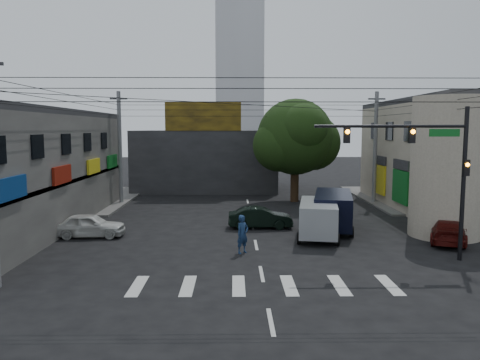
{
  "coord_description": "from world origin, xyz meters",
  "views": [
    {
      "loc": [
        -1.19,
        -22.43,
        6.19
      ],
      "look_at": [
        -0.83,
        4.0,
        3.28
      ],
      "focal_mm": 35.0,
      "sensor_mm": 36.0,
      "label": 1
    }
  ],
  "objects_px": {
    "traffic_officer": "(243,234)",
    "white_compact": "(89,225)",
    "street_tree": "(295,137)",
    "dark_sedan": "(260,218)",
    "traffic_gantry": "(429,158)",
    "utility_pole_far_right": "(375,148)",
    "maroon_sedan": "(448,231)",
    "utility_pole_far_left": "(120,148)",
    "silver_minivan": "(318,220)",
    "navy_van": "(333,212)"
  },
  "relations": [
    {
      "from": "street_tree",
      "to": "navy_van",
      "type": "bearing_deg",
      "value": -85.32
    },
    {
      "from": "dark_sedan",
      "to": "maroon_sedan",
      "type": "relative_size",
      "value": 0.83
    },
    {
      "from": "utility_pole_far_right",
      "to": "silver_minivan",
      "type": "xyz_separation_m",
      "value": [
        -6.89,
        -12.39,
        -3.57
      ]
    },
    {
      "from": "traffic_officer",
      "to": "white_compact",
      "type": "bearing_deg",
      "value": 116.51
    },
    {
      "from": "dark_sedan",
      "to": "traffic_officer",
      "type": "height_order",
      "value": "traffic_officer"
    },
    {
      "from": "utility_pole_far_left",
      "to": "dark_sedan",
      "type": "relative_size",
      "value": 2.31
    },
    {
      "from": "utility_pole_far_right",
      "to": "white_compact",
      "type": "relative_size",
      "value": 2.26
    },
    {
      "from": "dark_sedan",
      "to": "street_tree",
      "type": "bearing_deg",
      "value": -18.31
    },
    {
      "from": "white_compact",
      "to": "traffic_officer",
      "type": "height_order",
      "value": "traffic_officer"
    },
    {
      "from": "dark_sedan",
      "to": "navy_van",
      "type": "relative_size",
      "value": 0.67
    },
    {
      "from": "maroon_sedan",
      "to": "traffic_officer",
      "type": "relative_size",
      "value": 2.48
    },
    {
      "from": "maroon_sedan",
      "to": "silver_minivan",
      "type": "bearing_deg",
      "value": 12.96
    },
    {
      "from": "street_tree",
      "to": "traffic_gantry",
      "type": "height_order",
      "value": "street_tree"
    },
    {
      "from": "street_tree",
      "to": "maroon_sedan",
      "type": "bearing_deg",
      "value": -65.9
    },
    {
      "from": "utility_pole_far_left",
      "to": "maroon_sedan",
      "type": "xyz_separation_m",
      "value": [
        21.0,
        -13.53,
        -3.96
      ]
    },
    {
      "from": "traffic_gantry",
      "to": "dark_sedan",
      "type": "relative_size",
      "value": 1.81
    },
    {
      "from": "traffic_gantry",
      "to": "traffic_officer",
      "type": "bearing_deg",
      "value": 170.73
    },
    {
      "from": "utility_pole_far_left",
      "to": "traffic_officer",
      "type": "bearing_deg",
      "value": -58.01
    },
    {
      "from": "maroon_sedan",
      "to": "dark_sedan",
      "type": "bearing_deg",
      "value": 1.32
    },
    {
      "from": "street_tree",
      "to": "utility_pole_far_left",
      "type": "xyz_separation_m",
      "value": [
        -14.5,
        -1.0,
        -0.87
      ]
    },
    {
      "from": "silver_minivan",
      "to": "traffic_officer",
      "type": "distance_m",
      "value": 5.42
    },
    {
      "from": "white_compact",
      "to": "navy_van",
      "type": "xyz_separation_m",
      "value": [
        14.38,
        1.79,
        0.44
      ]
    },
    {
      "from": "utility_pole_far_right",
      "to": "navy_van",
      "type": "relative_size",
      "value": 1.55
    },
    {
      "from": "traffic_gantry",
      "to": "white_compact",
      "type": "distance_m",
      "value": 18.47
    },
    {
      "from": "white_compact",
      "to": "maroon_sedan",
      "type": "relative_size",
      "value": 0.85
    },
    {
      "from": "street_tree",
      "to": "maroon_sedan",
      "type": "relative_size",
      "value": 1.82
    },
    {
      "from": "navy_van",
      "to": "traffic_officer",
      "type": "height_order",
      "value": "navy_van"
    },
    {
      "from": "white_compact",
      "to": "traffic_gantry",
      "type": "bearing_deg",
      "value": -108.56
    },
    {
      "from": "utility_pole_far_left",
      "to": "utility_pole_far_right",
      "type": "relative_size",
      "value": 1.0
    },
    {
      "from": "navy_van",
      "to": "traffic_gantry",
      "type": "bearing_deg",
      "value": -144.76
    },
    {
      "from": "street_tree",
      "to": "utility_pole_far_left",
      "type": "height_order",
      "value": "utility_pole_far_left"
    },
    {
      "from": "traffic_officer",
      "to": "maroon_sedan",
      "type": "bearing_deg",
      "value": -30.56
    },
    {
      "from": "dark_sedan",
      "to": "maroon_sedan",
      "type": "bearing_deg",
      "value": -111.02
    },
    {
      "from": "dark_sedan",
      "to": "white_compact",
      "type": "bearing_deg",
      "value": 103.09
    },
    {
      "from": "utility_pole_far_left",
      "to": "navy_van",
      "type": "bearing_deg",
      "value": -33.51
    },
    {
      "from": "maroon_sedan",
      "to": "silver_minivan",
      "type": "height_order",
      "value": "silver_minivan"
    },
    {
      "from": "maroon_sedan",
      "to": "utility_pole_far_left",
      "type": "bearing_deg",
      "value": -10.49
    },
    {
      "from": "street_tree",
      "to": "silver_minivan",
      "type": "distance_m",
      "value": 14.12
    },
    {
      "from": "street_tree",
      "to": "dark_sedan",
      "type": "height_order",
      "value": "street_tree"
    },
    {
      "from": "utility_pole_far_right",
      "to": "maroon_sedan",
      "type": "xyz_separation_m",
      "value": [
        0.0,
        -13.53,
        -3.96
      ]
    },
    {
      "from": "street_tree",
      "to": "maroon_sedan",
      "type": "xyz_separation_m",
      "value": [
        6.5,
        -14.53,
        -4.83
      ]
    },
    {
      "from": "dark_sedan",
      "to": "silver_minivan",
      "type": "distance_m",
      "value": 4.17
    },
    {
      "from": "street_tree",
      "to": "traffic_gantry",
      "type": "relative_size",
      "value": 1.21
    },
    {
      "from": "utility_pole_far_left",
      "to": "utility_pole_far_right",
      "type": "height_order",
      "value": "same"
    },
    {
      "from": "navy_van",
      "to": "white_compact",
      "type": "bearing_deg",
      "value": 109.17
    },
    {
      "from": "street_tree",
      "to": "white_compact",
      "type": "distance_m",
      "value": 19.32
    },
    {
      "from": "utility_pole_far_right",
      "to": "silver_minivan",
      "type": "height_order",
      "value": "utility_pole_far_right"
    },
    {
      "from": "utility_pole_far_right",
      "to": "silver_minivan",
      "type": "relative_size",
      "value": 1.81
    },
    {
      "from": "traffic_gantry",
      "to": "maroon_sedan",
      "type": "distance_m",
      "value": 6.06
    },
    {
      "from": "street_tree",
      "to": "utility_pole_far_right",
      "type": "relative_size",
      "value": 0.95
    }
  ]
}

